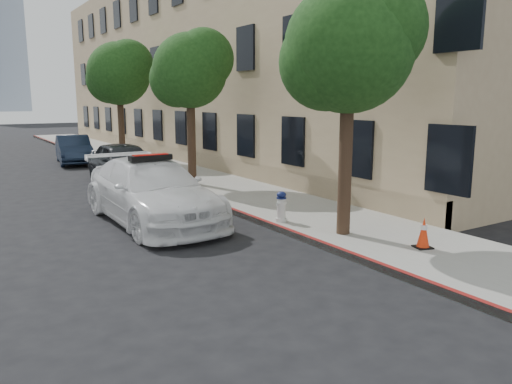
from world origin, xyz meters
The scene contains 12 objects.
ground centered at (0.00, 0.00, 0.00)m, with size 120.00×120.00×0.00m, color black.
sidewalk centered at (3.60, 10.00, 0.07)m, with size 3.20×50.00×0.15m, color gray.
curb_strip centered at (2.06, 10.00, 0.07)m, with size 0.12×50.00×0.15m, color maroon.
building centered at (9.20, 15.00, 5.00)m, with size 8.00×36.00×10.00m, color tan.
tree_near centered at (2.93, -2.01, 4.27)m, with size 2.92×2.82×5.62m.
tree_mid centered at (2.93, 5.99, 4.16)m, with size 2.77×2.64×5.43m.
tree_far centered at (2.93, 13.99, 4.39)m, with size 3.10×3.00×5.81m.
police_car centered at (-0.16, 1.94, 0.82)m, with size 2.34×5.64×1.78m.
parked_car_mid centered at (1.08, 8.07, 0.79)m, with size 1.88×4.66×1.59m, color black.
parked_car_far centered at (0.90, 15.44, 0.69)m, with size 1.47×4.21×1.39m, color #141F33.
fire_hydrant centered at (2.35, -0.33, 0.52)m, with size 0.33×0.30×0.77m.
traffic_cone centered at (3.52, -3.73, 0.47)m, with size 0.41×0.41×0.64m.
Camera 1 is at (-4.70, -10.25, 3.18)m, focal length 35.00 mm.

